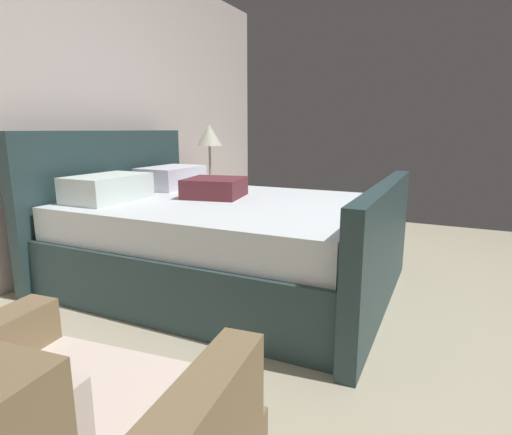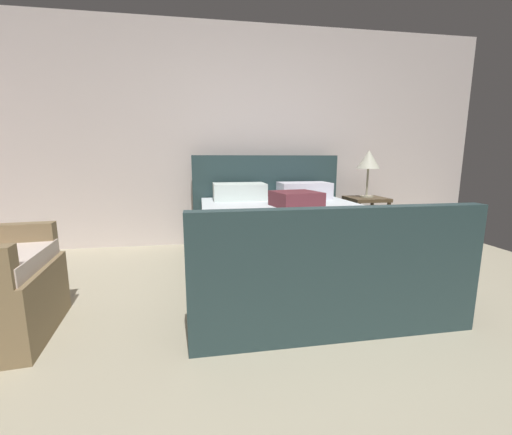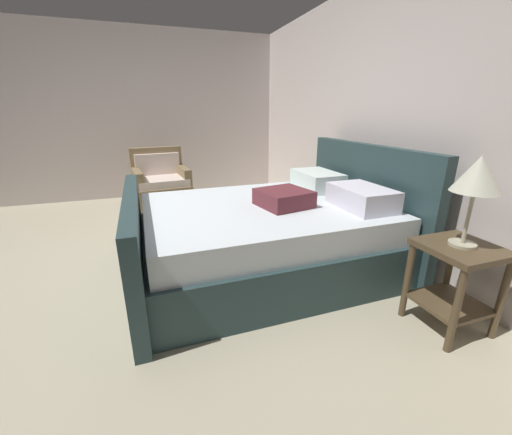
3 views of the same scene
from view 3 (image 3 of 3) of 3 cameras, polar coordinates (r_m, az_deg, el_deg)
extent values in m
cube|color=#B5AC91|center=(3.08, -25.15, -10.57)|extent=(5.90, 5.27, 0.02)
cube|color=silver|center=(3.52, 21.82, 15.98)|extent=(6.02, 0.12, 2.62)
cube|color=silver|center=(5.72, -24.40, 16.27)|extent=(0.12, 5.39, 2.62)
cube|color=#283E40|center=(2.92, 1.21, -5.58)|extent=(1.66, 2.08, 0.40)
cube|color=#283E40|center=(3.32, 18.90, 2.86)|extent=(1.75, 0.12, 1.10)
cube|color=#283E40|center=(2.68, -20.85, -4.58)|extent=(1.75, 0.12, 0.80)
cube|color=silver|center=(2.81, 1.25, 0.19)|extent=(1.58, 2.01, 0.22)
cube|color=white|center=(3.40, 10.95, 6.62)|extent=(0.56, 0.37, 0.18)
cube|color=white|center=(2.81, 18.50, 3.44)|extent=(0.56, 0.37, 0.18)
cube|color=brown|center=(2.73, 5.02, 3.52)|extent=(0.47, 0.47, 0.14)
cube|color=brown|center=(2.39, 33.02, -4.69)|extent=(0.44, 0.44, 0.04)
cube|color=brown|center=(2.55, 31.40, -12.99)|extent=(0.40, 0.40, 0.02)
cylinder|color=brown|center=(2.48, 25.59, -10.25)|extent=(0.04, 0.04, 0.56)
cylinder|color=brown|center=(2.27, 32.33, -14.19)|extent=(0.04, 0.04, 0.56)
cylinder|color=brown|center=(2.75, 31.36, -8.40)|extent=(0.04, 0.04, 0.56)
cylinder|color=brown|center=(2.56, 37.84, -11.66)|extent=(0.04, 0.04, 0.56)
cylinder|color=#B7B293|center=(2.38, 33.15, -4.03)|extent=(0.16, 0.16, 0.02)
cylinder|color=#B7B293|center=(2.32, 33.91, -0.08)|extent=(0.02, 0.02, 0.33)
cone|color=beige|center=(2.26, 35.15, 6.43)|extent=(0.27, 0.27, 0.22)
cube|color=olive|center=(4.71, -16.39, 3.31)|extent=(0.79, 0.79, 0.42)
cube|color=silver|center=(4.65, -16.69, 6.40)|extent=(0.73, 0.73, 0.10)
cube|color=olive|center=(4.92, -17.49, 9.23)|extent=(0.20, 0.73, 0.48)
cube|color=silver|center=(4.83, -17.30, 8.80)|extent=(0.17, 0.62, 0.36)
cube|color=olive|center=(4.60, -20.57, 6.64)|extent=(0.66, 0.17, 0.22)
cube|color=olive|center=(4.69, -13.00, 7.57)|extent=(0.66, 0.17, 0.22)
camera|label=1|loc=(5.04, -25.87, 13.65)|focal=29.12mm
camera|label=2|loc=(3.74, -48.48, 7.24)|focal=22.56mm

